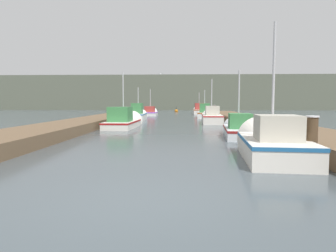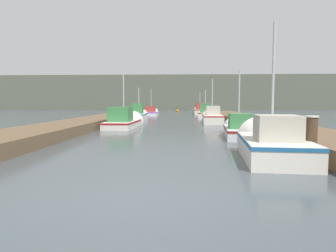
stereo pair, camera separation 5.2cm
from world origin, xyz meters
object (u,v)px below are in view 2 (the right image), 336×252
fishing_boat_3 (212,117)px  mooring_piling_2 (311,140)px  fishing_boat_1 (238,129)px  fishing_boat_5 (205,113)px  fishing_boat_4 (139,115)px  mooring_piling_0 (142,110)px  channel_buoy (177,111)px  fishing_boat_7 (200,111)px  fishing_boat_0 (269,142)px  seagull_lead (161,74)px  fishing_boat_2 (125,121)px  fishing_boat_6 (151,113)px  mooring_piling_1 (215,111)px

fishing_boat_3 → mooring_piling_2: fishing_boat_3 is taller
fishing_boat_1 → fishing_boat_5: fishing_boat_1 is taller
fishing_boat_4 → fishing_boat_5: bearing=32.7°
mooring_piling_0 → channel_buoy: size_ratio=1.15×
fishing_boat_7 → channel_buoy: size_ratio=4.78×
fishing_boat_0 → fishing_boat_3: size_ratio=0.76×
fishing_boat_4 → seagull_lead: bearing=41.8°
fishing_boat_0 → fishing_boat_2: fishing_boat_0 is taller
channel_buoy → seagull_lead: 22.17m
fishing_boat_4 → mooring_piling_2: (7.76, -20.03, 0.17)m
fishing_boat_1 → mooring_piling_0: 25.64m
mooring_piling_0 → fishing_boat_1: bearing=-71.2°
mooring_piling_2 → channel_buoy: mooring_piling_2 is taller
mooring_piling_0 → mooring_piling_2: bearing=-73.9°
mooring_piling_0 → fishing_boat_5: bearing=-39.9°
fishing_boat_0 → channel_buoy: fishing_boat_0 is taller
fishing_boat_6 → mooring_piling_0: fishing_boat_6 is taller
fishing_boat_7 → fishing_boat_6: bearing=-146.7°
mooring_piling_1 → fishing_boat_0: bearing=-92.4°
fishing_boat_7 → fishing_boat_0: bearing=-89.6°
fishing_boat_3 → fishing_boat_7: 17.65m
fishing_boat_2 → fishing_boat_6: bearing=92.1°
mooring_piling_2 → fishing_boat_3: bearing=93.7°
fishing_boat_6 → seagull_lead: 9.58m
channel_buoy → seagull_lead: (-1.24, -21.70, 4.39)m
fishing_boat_5 → mooring_piling_1: size_ratio=3.69×
fishing_boat_3 → channel_buoy: bearing=99.7°
fishing_boat_5 → fishing_boat_7: bearing=94.1°
mooring_piling_0 → mooring_piling_1: bearing=-25.7°
fishing_boat_2 → fishing_boat_5: bearing=64.6°
seagull_lead → mooring_piling_2: bearing=119.5°
mooring_piling_2 → fishing_boat_0: bearing=125.4°
mooring_piling_0 → fishing_boat_3: bearing=-60.9°
fishing_boat_4 → channel_buoy: fishing_boat_4 is taller
fishing_boat_2 → mooring_piling_0: size_ratio=4.51×
channel_buoy → fishing_boat_6: bearing=-103.2°
channel_buoy → seagull_lead: seagull_lead is taller
mooring_piling_2 → fishing_boat_2: bearing=122.2°
fishing_boat_1 → seagull_lead: (-4.98, 15.04, 4.19)m
fishing_boat_0 → fishing_boat_6: (-6.81, 29.18, -0.09)m
fishing_boat_7 → mooring_piling_1: fishing_boat_7 is taller
fishing_boat_0 → fishing_boat_5: bearing=96.0°
fishing_boat_3 → channel_buoy: fishing_boat_3 is taller
fishing_boat_1 → fishing_boat_3: 10.08m
fishing_boat_4 → fishing_boat_3: bearing=-26.1°
fishing_boat_7 → channel_buoy: 9.63m
fishing_boat_1 → fishing_boat_7: bearing=96.1°
fishing_boat_3 → seagull_lead: size_ratio=11.00×
fishing_boat_0 → seagull_lead: seagull_lead is taller
fishing_boat_6 → mooring_piling_0: bearing=148.3°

